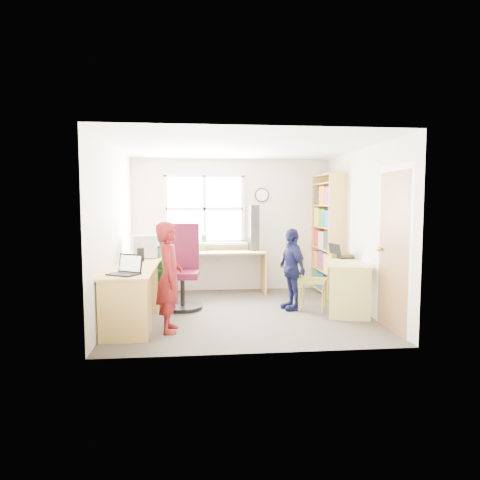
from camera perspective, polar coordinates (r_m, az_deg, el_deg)
The scene contains 19 objects.
room at distance 6.26m, azimuth 0.24°, elevation 1.41°, with size 3.64×3.44×2.44m.
l_desk at distance 5.98m, azimuth -12.10°, elevation -6.24°, with size 2.38×2.95×0.75m.
right_desk at distance 6.63m, azimuth 14.11°, elevation -4.46°, with size 0.93×1.40×0.74m.
bookshelf at distance 7.68m, azimuth 11.61°, elevation 0.36°, with size 0.30×1.02×2.10m.
swivel_chair at distance 6.59m, azimuth -7.59°, elevation -4.27°, with size 0.65×0.65×1.28m.
wooden_chair at distance 6.57m, azimuth 9.11°, elevation -4.78°, with size 0.53×0.53×0.93m.
crt_monitor at distance 6.82m, azimuth -12.58°, elevation -0.85°, with size 0.41×0.38×0.35m.
laptop_left at distance 5.33m, azimuth -14.89°, elevation -3.84°, with size 0.44×0.42×0.24m.
laptop_right at distance 6.90m, azimuth 13.08°, elevation -1.90°, with size 0.34×0.39×0.23m.
speaker_a at distance 6.43m, azimuth -13.13°, elevation -1.93°, with size 0.11×0.11×0.20m.
speaker_b at distance 6.98m, azimuth -12.84°, elevation -1.45°, with size 0.10×0.10×0.18m.
cd_tower at distance 7.69m, azimuth 1.83°, elevation 1.64°, with size 0.19×0.18×0.82m.
game_box at distance 7.00m, azimuth 13.23°, elevation -1.98°, with size 0.37×0.37×0.07m.
paper_a at distance 5.81m, azimuth -14.47°, elevation -3.64°, with size 0.27×0.35×0.00m.
paper_b at distance 6.36m, azimuth 15.08°, elevation -3.00°, with size 0.30×0.34×0.00m.
potted_plant at distance 7.61m, azimuth -5.03°, elevation -0.38°, with size 0.16×0.13×0.30m, color #2C6F30.
person_red at distance 5.39m, azimuth -9.40°, elevation -4.91°, with size 0.50×0.33×1.38m, color maroon.
person_green at distance 7.00m, azimuth -9.82°, elevation -3.35°, with size 0.59×0.46×1.21m, color #2F732E.
person_navy at distance 6.49m, azimuth 6.91°, elevation -3.86°, with size 0.72×0.30×1.23m, color #141640.
Camera 1 is at (-0.66, -6.11, 1.61)m, focal length 32.00 mm.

